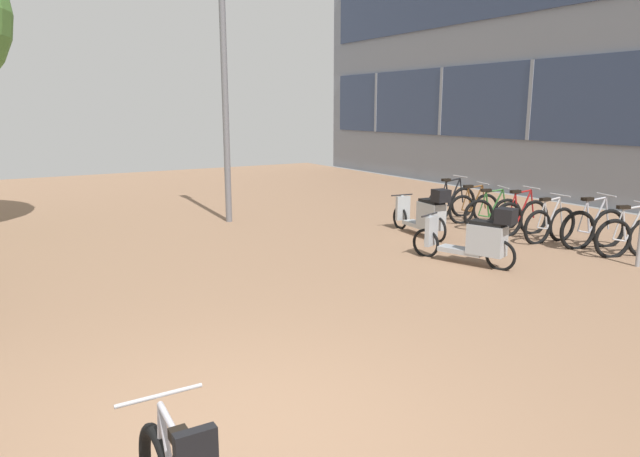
{
  "coord_description": "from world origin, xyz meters",
  "views": [
    {
      "loc": [
        -1.65,
        -3.71,
        2.53
      ],
      "look_at": [
        2.21,
        2.67,
        0.97
      ],
      "focal_mm": 32.21,
      "sensor_mm": 36.0,
      "label": 1
    }
  ],
  "objects_px": {
    "bicycle_rack_04": "(492,214)",
    "lamp_post": "(224,76)",
    "bicycle_rack_00": "(629,237)",
    "bicycle_rack_02": "(550,225)",
    "bicycle_rack_03": "(521,218)",
    "scooter_near": "(426,214)",
    "bicycle_rack_01": "(593,229)",
    "bicycle_rack_06": "(451,203)",
    "bicycle_rack_05": "(474,208)",
    "scooter_mid": "(477,238)"
  },
  "relations": [
    {
      "from": "scooter_near",
      "to": "bicycle_rack_04",
      "type": "bearing_deg",
      "value": -4.22
    },
    {
      "from": "bicycle_rack_00",
      "to": "bicycle_rack_04",
      "type": "relative_size",
      "value": 1.02
    },
    {
      "from": "bicycle_rack_00",
      "to": "bicycle_rack_01",
      "type": "relative_size",
      "value": 0.92
    },
    {
      "from": "bicycle_rack_05",
      "to": "scooter_near",
      "type": "relative_size",
      "value": 0.69
    },
    {
      "from": "bicycle_rack_05",
      "to": "scooter_near",
      "type": "bearing_deg",
      "value": -163.09
    },
    {
      "from": "scooter_mid",
      "to": "bicycle_rack_01",
      "type": "bearing_deg",
      "value": -5.01
    },
    {
      "from": "bicycle_rack_05",
      "to": "bicycle_rack_01",
      "type": "bearing_deg",
      "value": -88.33
    },
    {
      "from": "bicycle_rack_01",
      "to": "bicycle_rack_04",
      "type": "distance_m",
      "value": 2.18
    },
    {
      "from": "bicycle_rack_03",
      "to": "bicycle_rack_04",
      "type": "distance_m",
      "value": 0.72
    },
    {
      "from": "scooter_near",
      "to": "lamp_post",
      "type": "bearing_deg",
      "value": 127.76
    },
    {
      "from": "bicycle_rack_02",
      "to": "bicycle_rack_05",
      "type": "distance_m",
      "value": 2.17
    },
    {
      "from": "bicycle_rack_01",
      "to": "bicycle_rack_05",
      "type": "bearing_deg",
      "value": 91.67
    },
    {
      "from": "bicycle_rack_01",
      "to": "bicycle_rack_02",
      "type": "height_order",
      "value": "bicycle_rack_01"
    },
    {
      "from": "bicycle_rack_01",
      "to": "lamp_post",
      "type": "height_order",
      "value": "lamp_post"
    },
    {
      "from": "bicycle_rack_03",
      "to": "bicycle_rack_05",
      "type": "xyz_separation_m",
      "value": [
        0.16,
        1.44,
        -0.02
      ]
    },
    {
      "from": "bicycle_rack_01",
      "to": "lamp_post",
      "type": "distance_m",
      "value": 8.07
    },
    {
      "from": "bicycle_rack_00",
      "to": "bicycle_rack_02",
      "type": "relative_size",
      "value": 0.96
    },
    {
      "from": "bicycle_rack_03",
      "to": "bicycle_rack_04",
      "type": "relative_size",
      "value": 1.1
    },
    {
      "from": "bicycle_rack_04",
      "to": "bicycle_rack_06",
      "type": "bearing_deg",
      "value": 82.19
    },
    {
      "from": "scooter_mid",
      "to": "lamp_post",
      "type": "distance_m",
      "value": 6.57
    },
    {
      "from": "bicycle_rack_03",
      "to": "scooter_near",
      "type": "height_order",
      "value": "scooter_near"
    },
    {
      "from": "bicycle_rack_05",
      "to": "scooter_mid",
      "type": "bearing_deg",
      "value": -135.26
    },
    {
      "from": "scooter_mid",
      "to": "bicycle_rack_05",
      "type": "bearing_deg",
      "value": 44.74
    },
    {
      "from": "bicycle_rack_05",
      "to": "scooter_mid",
      "type": "distance_m",
      "value": 3.75
    },
    {
      "from": "bicycle_rack_04",
      "to": "bicycle_rack_05",
      "type": "distance_m",
      "value": 0.74
    },
    {
      "from": "bicycle_rack_02",
      "to": "bicycle_rack_04",
      "type": "distance_m",
      "value": 1.44
    },
    {
      "from": "bicycle_rack_04",
      "to": "lamp_post",
      "type": "xyz_separation_m",
      "value": [
        -4.51,
        3.68,
        2.88
      ]
    },
    {
      "from": "bicycle_rack_02",
      "to": "bicycle_rack_03",
      "type": "bearing_deg",
      "value": 87.08
    },
    {
      "from": "bicycle_rack_03",
      "to": "scooter_near",
      "type": "xyz_separation_m",
      "value": [
        -1.79,
        0.85,
        0.11
      ]
    },
    {
      "from": "scooter_near",
      "to": "scooter_mid",
      "type": "height_order",
      "value": "scooter_near"
    },
    {
      "from": "bicycle_rack_05",
      "to": "scooter_mid",
      "type": "relative_size",
      "value": 0.71
    },
    {
      "from": "bicycle_rack_01",
      "to": "bicycle_rack_06",
      "type": "relative_size",
      "value": 0.97
    },
    {
      "from": "bicycle_rack_01",
      "to": "bicycle_rack_04",
      "type": "relative_size",
      "value": 1.1
    },
    {
      "from": "bicycle_rack_01",
      "to": "scooter_near",
      "type": "height_order",
      "value": "scooter_near"
    },
    {
      "from": "bicycle_rack_06",
      "to": "bicycle_rack_00",
      "type": "bearing_deg",
      "value": -89.72
    },
    {
      "from": "bicycle_rack_01",
      "to": "bicycle_rack_02",
      "type": "xyz_separation_m",
      "value": [
        -0.28,
        0.72,
        -0.03
      ]
    },
    {
      "from": "bicycle_rack_01",
      "to": "bicycle_rack_04",
      "type": "xyz_separation_m",
      "value": [
        -0.27,
        2.16,
        -0.03
      ]
    },
    {
      "from": "bicycle_rack_02",
      "to": "scooter_near",
      "type": "relative_size",
      "value": 0.73
    },
    {
      "from": "bicycle_rack_02",
      "to": "scooter_near",
      "type": "xyz_separation_m",
      "value": [
        -1.75,
        1.57,
        0.13
      ]
    },
    {
      "from": "bicycle_rack_06",
      "to": "bicycle_rack_04",
      "type": "bearing_deg",
      "value": -97.81
    },
    {
      "from": "bicycle_rack_02",
      "to": "scooter_mid",
      "type": "bearing_deg",
      "value": -169.03
    },
    {
      "from": "bicycle_rack_05",
      "to": "lamp_post",
      "type": "distance_m",
      "value": 6.26
    },
    {
      "from": "bicycle_rack_01",
      "to": "bicycle_rack_00",
      "type": "bearing_deg",
      "value": -93.94
    },
    {
      "from": "lamp_post",
      "to": "scooter_mid",
      "type": "bearing_deg",
      "value": -70.09
    },
    {
      "from": "bicycle_rack_01",
      "to": "lamp_post",
      "type": "xyz_separation_m",
      "value": [
        -4.78,
        5.85,
        2.85
      ]
    },
    {
      "from": "bicycle_rack_06",
      "to": "scooter_near",
      "type": "xyz_separation_m",
      "value": [
        -1.96,
        -1.31,
        0.11
      ]
    },
    {
      "from": "bicycle_rack_04",
      "to": "bicycle_rack_06",
      "type": "height_order",
      "value": "bicycle_rack_06"
    },
    {
      "from": "bicycle_rack_03",
      "to": "bicycle_rack_01",
      "type": "bearing_deg",
      "value": -80.57
    },
    {
      "from": "bicycle_rack_04",
      "to": "bicycle_rack_03",
      "type": "bearing_deg",
      "value": -87.73
    },
    {
      "from": "bicycle_rack_02",
      "to": "scooter_mid",
      "type": "relative_size",
      "value": 0.75
    }
  ]
}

